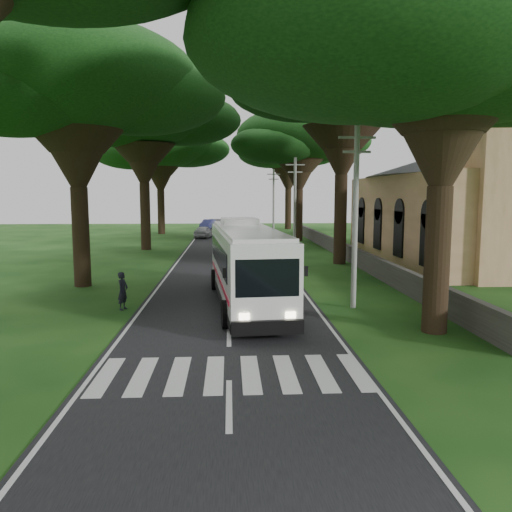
# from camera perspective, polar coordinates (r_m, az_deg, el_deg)

# --- Properties ---
(ground) EXTENTS (140.00, 140.00, 0.00)m
(ground) POSITION_cam_1_polar(r_m,az_deg,el_deg) (16.20, -3.10, -10.95)
(ground) COLOR #133E11
(ground) RESTS_ON ground
(road) EXTENTS (8.00, 120.00, 0.04)m
(road) POSITION_cam_1_polar(r_m,az_deg,el_deg) (40.71, -3.11, 0.04)
(road) COLOR black
(road) RESTS_ON ground
(crosswalk) EXTENTS (8.00, 3.00, 0.01)m
(crosswalk) POSITION_cam_1_polar(r_m,az_deg,el_deg) (14.31, -3.10, -13.43)
(crosswalk) COLOR silver
(crosswalk) RESTS_ON ground
(property_wall) EXTENTS (0.35, 50.00, 1.20)m
(property_wall) POSITION_cam_1_polar(r_m,az_deg,el_deg) (40.65, 9.68, 0.78)
(property_wall) COLOR #383533
(property_wall) RESTS_ON ground
(church) EXTENTS (14.00, 24.00, 11.60)m
(church) POSITION_cam_1_polar(r_m,az_deg,el_deg) (41.02, 22.83, 6.41)
(church) COLOR tan
(church) RESTS_ON ground
(pole_near) EXTENTS (1.60, 0.24, 8.00)m
(pole_near) POSITION_cam_1_polar(r_m,az_deg,el_deg) (22.10, 11.28, 4.80)
(pole_near) COLOR gray
(pole_near) RESTS_ON ground
(pole_mid) EXTENTS (1.60, 0.24, 8.00)m
(pole_mid) POSITION_cam_1_polar(r_m,az_deg,el_deg) (41.77, 4.46, 5.95)
(pole_mid) COLOR gray
(pole_mid) RESTS_ON ground
(pole_far) EXTENTS (1.60, 0.24, 8.00)m
(pole_far) POSITION_cam_1_polar(r_m,az_deg,el_deg) (61.65, 2.02, 6.34)
(pole_far) COLOR gray
(pole_far) RESTS_ON ground
(tree_l_mida) EXTENTS (13.15, 13.15, 13.71)m
(tree_l_mida) POSITION_cam_1_polar(r_m,az_deg,el_deg) (29.13, -20.06, 18.09)
(tree_l_mida) COLOR black
(tree_l_mida) RESTS_ON ground
(tree_l_midb) EXTENTS (14.48, 14.48, 15.34)m
(tree_l_midb) POSITION_cam_1_polar(r_m,az_deg,el_deg) (46.57, -12.84, 15.74)
(tree_l_midb) COLOR black
(tree_l_midb) RESTS_ON ground
(tree_l_far) EXTENTS (14.47, 14.47, 14.27)m
(tree_l_far) POSITION_cam_1_polar(r_m,az_deg,el_deg) (64.26, -10.96, 12.42)
(tree_l_far) COLOR black
(tree_l_far) RESTS_ON ground
(tree_r_near) EXTENTS (15.99, 15.99, 14.12)m
(tree_r_near) POSITION_cam_1_polar(r_m,az_deg,el_deg) (19.76, 21.05, 23.25)
(tree_r_near) COLOR black
(tree_r_near) RESTS_ON ground
(tree_r_mida) EXTENTS (14.64, 14.64, 16.22)m
(tree_r_mida) POSITION_cam_1_polar(r_m,az_deg,el_deg) (37.14, 9.94, 19.37)
(tree_r_mida) COLOR black
(tree_r_mida) RESTS_ON ground
(tree_r_midb) EXTENTS (13.25, 13.25, 14.00)m
(tree_r_midb) POSITION_cam_1_polar(r_m,az_deg,el_deg) (54.25, 4.98, 13.46)
(tree_r_midb) COLOR black
(tree_r_midb) RESTS_ON ground
(tree_r_far) EXTENTS (13.07, 13.07, 14.41)m
(tree_r_far) POSITION_cam_1_polar(r_m,az_deg,el_deg) (72.19, 3.75, 12.22)
(tree_r_far) COLOR black
(tree_r_far) RESTS_ON ground
(coach_bus) EXTENTS (3.55, 12.06, 3.50)m
(coach_bus) POSITION_cam_1_polar(r_m,az_deg,el_deg) (22.58, -1.12, -0.86)
(coach_bus) COLOR white
(coach_bus) RESTS_ON ground
(distant_car_a) EXTENTS (2.40, 4.28, 1.37)m
(distant_car_a) POSITION_cam_1_polar(r_m,az_deg,el_deg) (57.35, -5.98, 2.78)
(distant_car_a) COLOR #AFB0B4
(distant_car_a) RESTS_ON road
(distant_car_b) EXTENTS (2.43, 4.22, 1.31)m
(distant_car_b) POSITION_cam_1_polar(r_m,az_deg,el_deg) (72.59, -5.48, 3.67)
(distant_car_b) COLOR navy
(distant_car_b) RESTS_ON road
(distant_car_c) EXTENTS (2.93, 5.27, 1.45)m
(distant_car_c) POSITION_cam_1_polar(r_m,az_deg,el_deg) (73.04, -1.27, 3.77)
(distant_car_c) COLOR maroon
(distant_car_c) RESTS_ON road
(pedestrian) EXTENTS (0.55, 0.69, 1.66)m
(pedestrian) POSITION_cam_1_polar(r_m,az_deg,el_deg) (22.47, -14.98, -3.87)
(pedestrian) COLOR black
(pedestrian) RESTS_ON ground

